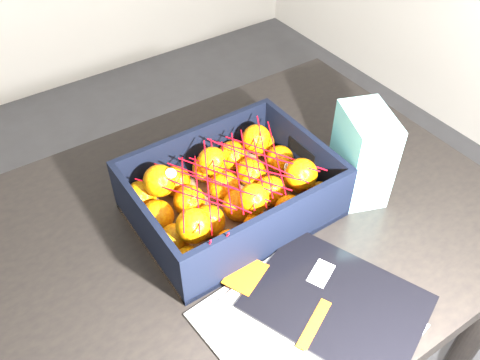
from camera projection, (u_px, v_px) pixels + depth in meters
table at (214, 264)px, 1.04m from camera, size 1.21×0.81×0.75m
magazine_stack at (315, 317)px, 0.82m from camera, size 0.37×0.34×0.02m
produce_crate at (231, 197)px, 0.98m from camera, size 0.38×0.28×0.12m
clementine_heap at (229, 192)px, 0.97m from camera, size 0.36×0.26×0.11m
mesh_net at (231, 176)px, 0.93m from camera, size 0.31×0.25×0.09m
retail_carton at (362, 155)px, 0.99m from camera, size 0.13×0.15×0.19m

